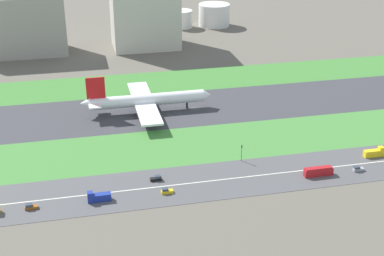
{
  "coord_description": "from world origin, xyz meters",
  "views": [
    {
      "loc": [
        -57.26,
        -250.68,
        107.05
      ],
      "look_at": [
        -9.36,
        -36.5,
        6.0
      ],
      "focal_mm": 51.59,
      "sensor_mm": 36.0,
      "label": 1
    }
  ],
  "objects_px": {
    "car_1": "(167,191)",
    "terminal_building": "(18,25)",
    "car_4": "(31,207)",
    "car_2": "(358,169)",
    "truck_1": "(374,153)",
    "car_0": "(156,178)",
    "bus_1": "(318,171)",
    "hangar_building": "(145,9)",
    "truck_0": "(99,197)",
    "fuel_tank_west": "(181,19)",
    "fuel_tank_centre": "(214,15)",
    "airliner": "(145,100)",
    "traffic_light": "(242,152)"
  },
  "relations": [
    {
      "from": "fuel_tank_centre",
      "to": "fuel_tank_west",
      "type": "bearing_deg",
      "value": 180.0
    },
    {
      "from": "fuel_tank_west",
      "to": "hangar_building",
      "type": "bearing_deg",
      "value": -127.1
    },
    {
      "from": "car_1",
      "to": "car_0",
      "type": "xyz_separation_m",
      "value": [
        -2.17,
        10.0,
        0.0
      ]
    },
    {
      "from": "car_4",
      "to": "terminal_building",
      "type": "bearing_deg",
      "value": -86.06
    },
    {
      "from": "traffic_light",
      "to": "fuel_tank_west",
      "type": "bearing_deg",
      "value": 84.84
    },
    {
      "from": "traffic_light",
      "to": "car_1",
      "type": "bearing_deg",
      "value": -152.39
    },
    {
      "from": "car_4",
      "to": "car_1",
      "type": "height_order",
      "value": "same"
    },
    {
      "from": "car_4",
      "to": "car_2",
      "type": "bearing_deg",
      "value": -180.0
    },
    {
      "from": "truck_1",
      "to": "car_0",
      "type": "bearing_deg",
      "value": 180.0
    },
    {
      "from": "car_2",
      "to": "terminal_building",
      "type": "bearing_deg",
      "value": -54.13
    },
    {
      "from": "truck_1",
      "to": "hangar_building",
      "type": "xyz_separation_m",
      "value": [
        -69.61,
        182.0,
        23.65
      ]
    },
    {
      "from": "car_1",
      "to": "traffic_light",
      "type": "xyz_separation_m",
      "value": [
        34.41,
        17.99,
        3.37
      ]
    },
    {
      "from": "truck_1",
      "to": "car_0",
      "type": "xyz_separation_m",
      "value": [
        -91.95,
        0.0,
        -0.75
      ]
    },
    {
      "from": "truck_1",
      "to": "airliner",
      "type": "bearing_deg",
      "value": 141.85
    },
    {
      "from": "bus_1",
      "to": "hangar_building",
      "type": "distance_m",
      "value": 197.53
    },
    {
      "from": "car_4",
      "to": "car_0",
      "type": "relative_size",
      "value": 1.0
    },
    {
      "from": "airliner",
      "to": "car_0",
      "type": "height_order",
      "value": "airliner"
    },
    {
      "from": "car_4",
      "to": "bus_1",
      "type": "xyz_separation_m",
      "value": [
        108.7,
        0.0,
        0.9
      ]
    },
    {
      "from": "car_2",
      "to": "terminal_building",
      "type": "height_order",
      "value": "terminal_building"
    },
    {
      "from": "fuel_tank_centre",
      "to": "car_0",
      "type": "bearing_deg",
      "value": -109.94
    },
    {
      "from": "bus_1",
      "to": "fuel_tank_centre",
      "type": "height_order",
      "value": "fuel_tank_centre"
    },
    {
      "from": "car_0",
      "to": "truck_0",
      "type": "xyz_separation_m",
      "value": [
        -22.64,
        -10.0,
        0.75
      ]
    },
    {
      "from": "hangar_building",
      "to": "fuel_tank_west",
      "type": "height_order",
      "value": "hangar_building"
    },
    {
      "from": "traffic_light",
      "to": "hangar_building",
      "type": "distance_m",
      "value": 175.85
    },
    {
      "from": "traffic_light",
      "to": "terminal_building",
      "type": "xyz_separation_m",
      "value": [
        -96.13,
        174.01,
        14.81
      ]
    },
    {
      "from": "airliner",
      "to": "car_2",
      "type": "xyz_separation_m",
      "value": [
        73.93,
        -78.0,
        -5.31
      ]
    },
    {
      "from": "terminal_building",
      "to": "truck_0",
      "type": "bearing_deg",
      "value": -79.12
    },
    {
      "from": "truck_1",
      "to": "car_4",
      "type": "bearing_deg",
      "value": -175.86
    },
    {
      "from": "truck_1",
      "to": "truck_0",
      "type": "xyz_separation_m",
      "value": [
        -114.59,
        -10.0,
        0.0
      ]
    },
    {
      "from": "car_1",
      "to": "terminal_building",
      "type": "bearing_deg",
      "value": -72.18
    },
    {
      "from": "airliner",
      "to": "terminal_building",
      "type": "xyz_separation_m",
      "value": [
        -64.92,
        114.0,
        12.87
      ]
    },
    {
      "from": "fuel_tank_centre",
      "to": "car_4",
      "type": "bearing_deg",
      "value": -118.5
    },
    {
      "from": "airliner",
      "to": "fuel_tank_west",
      "type": "relative_size",
      "value": 3.85
    },
    {
      "from": "car_1",
      "to": "car_4",
      "type": "bearing_deg",
      "value": 0.0
    },
    {
      "from": "airliner",
      "to": "traffic_light",
      "type": "bearing_deg",
      "value": -62.52
    },
    {
      "from": "car_0",
      "to": "traffic_light",
      "type": "xyz_separation_m",
      "value": [
        36.58,
        7.99,
        3.37
      ]
    },
    {
      "from": "car_4",
      "to": "fuel_tank_west",
      "type": "height_order",
      "value": "fuel_tank_west"
    },
    {
      "from": "terminal_building",
      "to": "fuel_tank_centre",
      "type": "height_order",
      "value": "terminal_building"
    },
    {
      "from": "car_2",
      "to": "truck_1",
      "type": "bearing_deg",
      "value": -141.67
    },
    {
      "from": "car_4",
      "to": "traffic_light",
      "type": "height_order",
      "value": "traffic_light"
    },
    {
      "from": "car_1",
      "to": "fuel_tank_centre",
      "type": "bearing_deg",
      "value": -108.69
    },
    {
      "from": "car_4",
      "to": "terminal_building",
      "type": "relative_size",
      "value": 0.07
    },
    {
      "from": "car_1",
      "to": "bus_1",
      "type": "bearing_deg",
      "value": -180.0
    },
    {
      "from": "car_0",
      "to": "terminal_building",
      "type": "distance_m",
      "value": 192.36
    },
    {
      "from": "car_1",
      "to": "fuel_tank_west",
      "type": "relative_size",
      "value": 0.26
    },
    {
      "from": "bus_1",
      "to": "truck_0",
      "type": "bearing_deg",
      "value": 0.0
    },
    {
      "from": "car_4",
      "to": "car_2",
      "type": "height_order",
      "value": "same"
    },
    {
      "from": "car_0",
      "to": "fuel_tank_centre",
      "type": "relative_size",
      "value": 0.18
    },
    {
      "from": "car_2",
      "to": "fuel_tank_west",
      "type": "xyz_separation_m",
      "value": [
        -22.93,
        237.0,
        5.67
      ]
    },
    {
      "from": "bus_1",
      "to": "fuel_tank_west",
      "type": "height_order",
      "value": "fuel_tank_west"
    }
  ]
}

